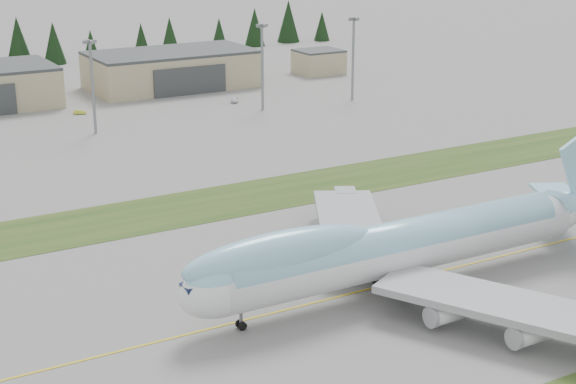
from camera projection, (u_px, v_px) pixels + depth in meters
ground at (298, 307)px, 117.69m from camera, size 7000.00×7000.00×0.00m
grass_strip_far at (168, 212)px, 154.83m from camera, size 400.00×18.00×0.08m
taxiway_line_main at (298, 307)px, 117.69m from camera, size 400.00×0.40×0.02m
boeing_747_freighter at (400, 246)px, 121.15m from camera, size 74.41×64.91×19.79m
hangar_right at (172, 69)px, 261.09m from camera, size 48.00×26.60×10.80m
control_shed at (319, 62)px, 283.73m from camera, size 14.00×12.00×7.60m
floodlight_masts at (73, 65)px, 204.88m from camera, size 184.36×9.07×24.32m
service_vehicle_b at (80, 114)px, 228.12m from camera, size 3.56×2.36×1.11m
service_vehicle_c at (234, 102)px, 242.15m from camera, size 3.87×4.95×1.34m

